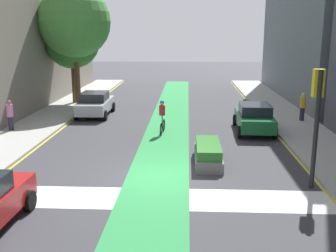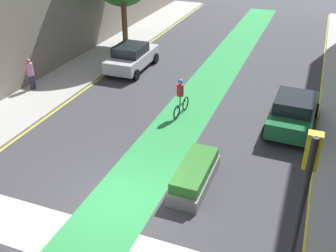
% 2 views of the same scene
% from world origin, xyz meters
% --- Properties ---
extents(ground_plane, '(120.00, 120.00, 0.00)m').
position_xyz_m(ground_plane, '(0.00, 0.00, 0.00)').
color(ground_plane, '#38383D').
extents(bike_lane_paint, '(2.40, 60.00, 0.01)m').
position_xyz_m(bike_lane_paint, '(0.07, 0.00, 0.00)').
color(bike_lane_paint, '#2D8C47').
rests_on(bike_lane_paint, ground_plane).
extents(crosswalk_band, '(12.00, 1.80, 0.01)m').
position_xyz_m(crosswalk_band, '(0.00, -2.00, 0.00)').
color(crosswalk_band, silver).
rests_on(crosswalk_band, ground_plane).
extents(curb_stripe_left, '(0.16, 60.00, 0.01)m').
position_xyz_m(curb_stripe_left, '(-6.00, 0.00, 0.01)').
color(curb_stripe_left, yellow).
rests_on(curb_stripe_left, ground_plane).
extents(curb_stripe_right, '(0.16, 60.00, 0.01)m').
position_xyz_m(curb_stripe_right, '(6.00, 0.00, 0.01)').
color(curb_stripe_right, yellow).
rests_on(curb_stripe_right, ground_plane).
extents(traffic_signal_near_right, '(0.35, 0.52, 4.18)m').
position_xyz_m(traffic_signal_near_right, '(5.60, -0.64, 2.93)').
color(traffic_signal_near_right, black).
rests_on(traffic_signal_near_right, ground_plane).
extents(car_green_right_far, '(2.13, 4.25, 1.57)m').
position_xyz_m(car_green_right_far, '(4.85, 7.35, 0.80)').
color(car_green_right_far, '#196033').
rests_on(car_green_right_far, ground_plane).
extents(car_silver_left_far, '(2.07, 4.22, 1.57)m').
position_xyz_m(car_silver_left_far, '(-4.87, 11.24, 0.80)').
color(car_silver_left_far, '#B2B7BF').
rests_on(car_silver_left_far, ground_plane).
extents(cyclist_in_lane, '(0.32, 1.73, 1.86)m').
position_xyz_m(cyclist_in_lane, '(-0.17, 6.68, 0.97)').
color(cyclist_in_lane, black).
rests_on(cyclist_in_lane, ground_plane).
extents(pedestrian_sidewalk_right_a, '(0.34, 0.34, 1.70)m').
position_xyz_m(pedestrian_sidewalk_right_a, '(8.12, 9.75, 1.02)').
color(pedestrian_sidewalk_right_a, '#262638').
rests_on(pedestrian_sidewalk_right_a, sidewalk_right).
extents(pedestrian_sidewalk_left_a, '(0.34, 0.34, 1.66)m').
position_xyz_m(pedestrian_sidewalk_left_a, '(-8.44, 6.45, 0.99)').
color(pedestrian_sidewalk_left_a, '#262638').
rests_on(pedestrian_sidewalk_left_a, sidewalk_left).
extents(street_tree_near, '(5.07, 5.07, 8.49)m').
position_xyz_m(street_tree_near, '(-6.80, 14.28, 6.09)').
color(street_tree_near, brown).
rests_on(street_tree_near, sidewalk_left).
extents(street_tree_far, '(4.07, 4.07, 6.64)m').
position_xyz_m(street_tree_far, '(-7.39, 15.40, 4.73)').
color(street_tree_far, brown).
rests_on(street_tree_far, sidewalk_left).
extents(median_planter, '(1.09, 3.01, 0.85)m').
position_xyz_m(median_planter, '(2.07, 1.85, 0.40)').
color(median_planter, slate).
rests_on(median_planter, ground_plane).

